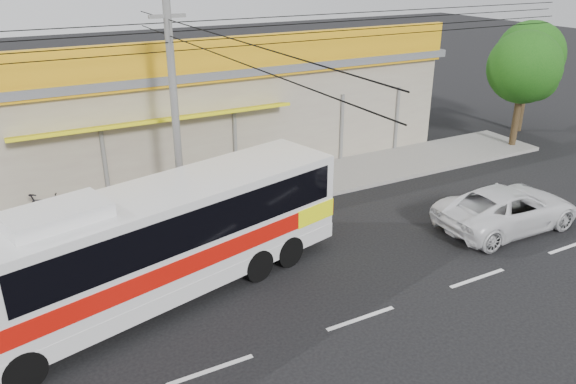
{
  "coord_description": "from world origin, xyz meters",
  "views": [
    {
      "loc": [
        -7.18,
        -11.94,
        8.37
      ],
      "look_at": [
        0.36,
        2.0,
        1.71
      ],
      "focal_mm": 35.0,
      "sensor_mm": 36.0,
      "label": 1
    }
  ],
  "objects_px": {
    "motorbike_dark": "(44,210)",
    "tree_far": "(526,70)",
    "white_car": "(508,208)",
    "utility_pole": "(169,36)",
    "tree_near": "(532,57)",
    "coach_bus": "(160,237)"
  },
  "relations": [
    {
      "from": "tree_far",
      "to": "utility_pole",
      "type": "bearing_deg",
      "value": -178.86
    },
    {
      "from": "motorbike_dark",
      "to": "tree_near",
      "type": "xyz_separation_m",
      "value": [
        23.18,
        0.54,
        3.05
      ]
    },
    {
      "from": "motorbike_dark",
      "to": "utility_pole",
      "type": "bearing_deg",
      "value": -83.67
    },
    {
      "from": "white_car",
      "to": "tree_far",
      "type": "bearing_deg",
      "value": -49.38
    },
    {
      "from": "coach_bus",
      "to": "white_car",
      "type": "relative_size",
      "value": 2.19
    },
    {
      "from": "white_car",
      "to": "utility_pole",
      "type": "relative_size",
      "value": 0.15
    },
    {
      "from": "coach_bus",
      "to": "motorbike_dark",
      "type": "distance_m",
      "value": 6.31
    },
    {
      "from": "motorbike_dark",
      "to": "tree_far",
      "type": "xyz_separation_m",
      "value": [
        20.64,
        -1.29,
        2.96
      ]
    },
    {
      "from": "motorbike_dark",
      "to": "tree_far",
      "type": "height_order",
      "value": "tree_far"
    },
    {
      "from": "coach_bus",
      "to": "tree_near",
      "type": "bearing_deg",
      "value": 2.36
    },
    {
      "from": "coach_bus",
      "to": "white_car",
      "type": "bearing_deg",
      "value": -21.38
    },
    {
      "from": "tree_far",
      "to": "white_car",
      "type": "bearing_deg",
      "value": -140.57
    },
    {
      "from": "tree_near",
      "to": "white_car",
      "type": "bearing_deg",
      "value": -141.49
    },
    {
      "from": "tree_near",
      "to": "coach_bus",
      "type": "bearing_deg",
      "value": -163.16
    },
    {
      "from": "motorbike_dark",
      "to": "utility_pole",
      "type": "relative_size",
      "value": 0.05
    },
    {
      "from": "motorbike_dark",
      "to": "tree_near",
      "type": "bearing_deg",
      "value": -61.21
    },
    {
      "from": "utility_pole",
      "to": "coach_bus",
      "type": "bearing_deg",
      "value": -114.62
    },
    {
      "from": "white_car",
      "to": "tree_far",
      "type": "distance_m",
      "value": 9.7
    },
    {
      "from": "white_car",
      "to": "motorbike_dark",
      "type": "bearing_deg",
      "value": 63.29
    },
    {
      "from": "white_car",
      "to": "tree_near",
      "type": "xyz_separation_m",
      "value": [
        9.67,
        7.69,
        3.05
      ]
    },
    {
      "from": "white_car",
      "to": "tree_far",
      "type": "height_order",
      "value": "tree_far"
    },
    {
      "from": "white_car",
      "to": "utility_pole",
      "type": "bearing_deg",
      "value": 60.5
    }
  ]
}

